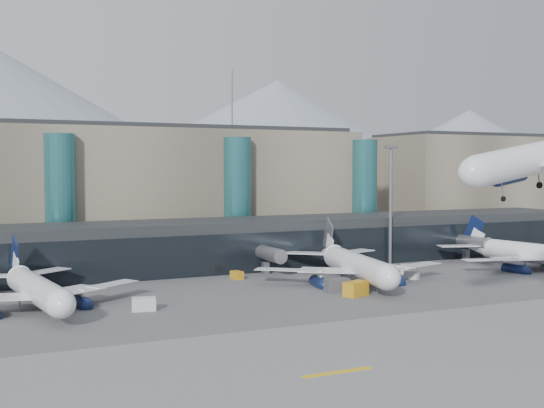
{
  "coord_description": "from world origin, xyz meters",
  "views": [
    {
      "loc": [
        -54.66,
        -73.98,
        20.74
      ],
      "look_at": [
        -5.55,
        32.0,
        14.62
      ],
      "focal_mm": 45.0,
      "sensor_mm": 36.0,
      "label": 1
    }
  ],
  "objects": [
    {
      "name": "veh_c",
      "position": [
        2.91,
        24.25,
        1.13
      ],
      "size": [
        4.22,
        2.48,
        2.25
      ],
      "primitive_type": "cube",
      "rotation": [
        0.0,
        0.0,
        -0.09
      ],
      "color": "#47474C",
      "rests_on": "ground"
    },
    {
      "name": "veh_d",
      "position": [
        25.43,
        36.41,
        0.83
      ],
      "size": [
        2.96,
        3.28,
        1.66
      ],
      "primitive_type": "cube",
      "rotation": [
        0.0,
        0.0,
        0.95
      ],
      "color": "silver",
      "rests_on": "ground"
    },
    {
      "name": "jet_parked_mid",
      "position": [
        10.53,
        32.5,
        4.6
      ],
      "size": [
        37.04,
        37.76,
        12.16
      ],
      "rotation": [
        0.0,
        0.0,
        1.37
      ],
      "color": "white",
      "rests_on": "ground"
    },
    {
      "name": "terminal_main",
      "position": [
        -25.0,
        90.0,
        15.44
      ],
      "size": [
        130.0,
        30.0,
        31.0
      ],
      "color": "gray",
      "rests_on": "ground"
    },
    {
      "name": "jet_parked_left",
      "position": [
        -44.81,
        32.39,
        4.21
      ],
      "size": [
        34.27,
        34.27,
        11.13
      ],
      "rotation": [
        0.0,
        0.0,
        1.7
      ],
      "color": "white",
      "rests_on": "ground"
    },
    {
      "name": "terminal_east",
      "position": [
        95.0,
        90.0,
        15.44
      ],
      "size": [
        70.0,
        30.0,
        31.0
      ],
      "color": "gray",
      "rests_on": "ground"
    },
    {
      "name": "veh_b",
      "position": [
        -7.41,
        43.62,
        0.75
      ],
      "size": [
        1.97,
        2.81,
        1.5
      ],
      "primitive_type": "cube",
      "rotation": [
        0.0,
        0.0,
        1.72
      ],
      "color": "#C88A17",
      "rests_on": "ground"
    },
    {
      "name": "runway_strip",
      "position": [
        0.0,
        -15.0,
        0.02
      ],
      "size": [
        400.0,
        40.0,
        0.04
      ],
      "primitive_type": "cube",
      "color": "slate",
      "rests_on": "ground"
    },
    {
      "name": "concourse",
      "position": [
        -0.02,
        57.73,
        4.97
      ],
      "size": [
        170.0,
        27.0,
        10.0
      ],
      "color": "black",
      "rests_on": "ground"
    },
    {
      "name": "lightmast_mid",
      "position": [
        30.0,
        48.0,
        14.42
      ],
      "size": [
        3.0,
        1.2,
        25.6
      ],
      "color": "slate",
      "rests_on": "ground"
    },
    {
      "name": "teal_towers",
      "position": [
        -14.99,
        74.01,
        14.01
      ],
      "size": [
        116.4,
        19.4,
        46.0
      ],
      "color": "#26656B",
      "rests_on": "ground"
    },
    {
      "name": "veh_g",
      "position": [
        22.41,
        30.02,
        0.75
      ],
      "size": [
        2.65,
        2.99,
        1.51
      ],
      "primitive_type": "cube",
      "rotation": [
        0.0,
        0.0,
        -1.01
      ],
      "color": "silver",
      "rests_on": "ground"
    },
    {
      "name": "veh_h",
      "position": [
        3.85,
        19.85,
        1.18
      ],
      "size": [
        4.82,
        3.71,
        2.37
      ],
      "primitive_type": "cube",
      "rotation": [
        0.0,
        0.0,
        0.39
      ],
      "color": "#C88A17",
      "rests_on": "ground"
    },
    {
      "name": "jet_parked_right",
      "position": [
        52.27,
        32.45,
        4.42
      ],
      "size": [
        35.82,
        36.1,
        11.68
      ],
      "rotation": [
        0.0,
        0.0,
        1.73
      ],
      "color": "white",
      "rests_on": "ground"
    },
    {
      "name": "mountain_ridge",
      "position": [
        15.97,
        380.0,
        45.74
      ],
      "size": [
        910.0,
        400.0,
        110.0
      ],
      "color": "gray",
      "rests_on": "ground"
    },
    {
      "name": "runway_markings",
      "position": [
        -0.0,
        -15.0,
        0.05
      ],
      "size": [
        128.0,
        1.0,
        0.02
      ],
      "color": "gold",
      "rests_on": "ground"
    },
    {
      "name": "ground",
      "position": [
        0.0,
        0.0,
        0.0
      ],
      "size": [
        900.0,
        900.0,
        0.0
      ],
      "primitive_type": "plane",
      "color": "#515154",
      "rests_on": "ground"
    },
    {
      "name": "veh_a",
      "position": [
        -30.31,
        23.04,
        0.97
      ],
      "size": [
        3.76,
        2.61,
        1.93
      ],
      "primitive_type": "cube",
      "rotation": [
        0.0,
        0.0,
        -0.21
      ],
      "color": "silver",
      "rests_on": "ground"
    }
  ]
}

